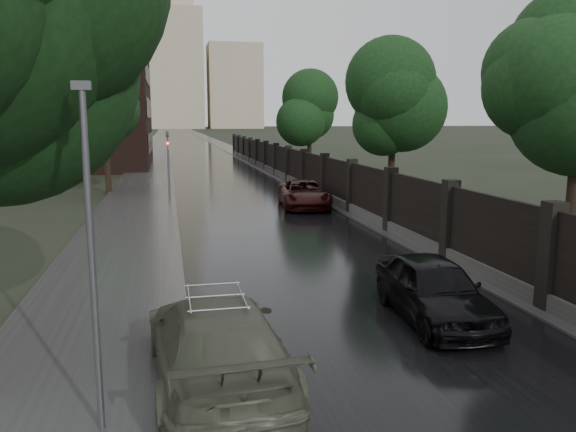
% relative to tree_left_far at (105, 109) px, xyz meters
% --- Properties ---
extents(road, '(8.00, 420.00, 0.02)m').
position_rel_tree_left_far_xyz_m(road, '(8.00, 160.00, -5.23)').
color(road, black).
rests_on(road, ground).
extents(sidewalk_left, '(4.00, 420.00, 0.16)m').
position_rel_tree_left_far_xyz_m(sidewalk_left, '(2.00, 160.00, -5.16)').
color(sidewalk_left, '#2D2D2D').
rests_on(sidewalk_left, ground).
extents(verge_right, '(3.00, 420.00, 0.08)m').
position_rel_tree_left_far_xyz_m(verge_right, '(13.50, 160.00, -5.20)').
color(verge_right, '#2D2D2D').
rests_on(verge_right, ground).
extents(fence_right, '(0.45, 75.72, 2.70)m').
position_rel_tree_left_far_xyz_m(fence_right, '(12.60, 2.01, -4.23)').
color(fence_right, '#383533').
rests_on(fence_right, ground).
extents(tree_left_far, '(4.25, 4.25, 7.39)m').
position_rel_tree_left_far_xyz_m(tree_left_far, '(0.00, 0.00, 0.00)').
color(tree_left_far, black).
rests_on(tree_left_far, ground).
extents(tree_right_b, '(4.08, 4.08, 7.01)m').
position_rel_tree_left_far_xyz_m(tree_right_b, '(15.50, -8.00, -0.29)').
color(tree_right_b, black).
rests_on(tree_right_b, ground).
extents(tree_right_c, '(4.08, 4.08, 7.01)m').
position_rel_tree_left_far_xyz_m(tree_right_c, '(15.50, 10.00, -0.29)').
color(tree_right_c, black).
rests_on(tree_right_c, ground).
extents(lamp_post, '(0.25, 0.12, 5.11)m').
position_rel_tree_left_far_xyz_m(lamp_post, '(2.60, -28.50, -2.57)').
color(lamp_post, '#59595E').
rests_on(lamp_post, ground).
extents(traffic_light, '(0.16, 0.32, 4.00)m').
position_rel_tree_left_far_xyz_m(traffic_light, '(3.70, -5.01, -2.84)').
color(traffic_light, '#59595E').
rests_on(traffic_light, ground).
extents(brick_building, '(24.00, 18.00, 20.00)m').
position_rel_tree_left_far_xyz_m(brick_building, '(-10.00, 22.00, 4.76)').
color(brick_building, black).
rests_on(brick_building, ground).
extents(stalinist_tower, '(92.00, 30.00, 159.00)m').
position_rel_tree_left_far_xyz_m(stalinist_tower, '(8.00, 270.00, 33.14)').
color(stalinist_tower, tan).
rests_on(stalinist_tower, ground).
extents(volga_sedan, '(2.49, 5.56, 1.58)m').
position_rel_tree_left_far_xyz_m(volga_sedan, '(4.40, -27.23, -4.45)').
color(volga_sedan, '#535645').
rests_on(volga_sedan, ground).
extents(car_right_near, '(1.96, 4.45, 1.49)m').
position_rel_tree_left_far_xyz_m(car_right_near, '(9.60, -24.98, -4.50)').
color(car_right_near, black).
rests_on(car_right_near, ground).
extents(car_right_far, '(2.97, 5.47, 1.46)m').
position_rel_tree_left_far_xyz_m(car_right_far, '(10.68, -7.83, -4.51)').
color(car_right_far, black).
rests_on(car_right_far, ground).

